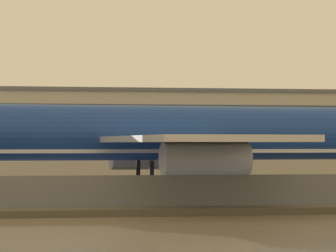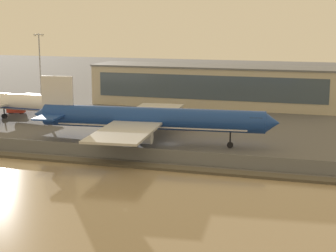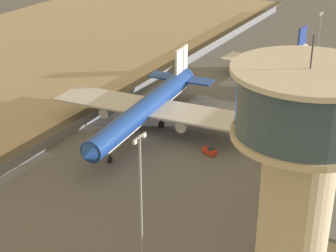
# 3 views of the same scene
# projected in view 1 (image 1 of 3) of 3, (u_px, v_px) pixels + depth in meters

# --- Properties ---
(ground_plane) EXTENTS (500.00, 500.00, 0.00)m
(ground_plane) POSITION_uv_depth(u_px,v_px,m) (221.00, 198.00, 89.93)
(ground_plane) COLOR #565659
(shoreline_seawall) EXTENTS (320.00, 3.00, 0.50)m
(shoreline_seawall) POSITION_uv_depth(u_px,v_px,m) (285.00, 210.00, 69.73)
(shoreline_seawall) COLOR #474238
(shoreline_seawall) RESTS_ON ground
(perimeter_fence) EXTENTS (280.00, 0.10, 2.64)m
(perimeter_fence) POSITION_uv_depth(u_px,v_px,m) (268.00, 192.00, 74.19)
(perimeter_fence) COLOR slate
(perimeter_fence) RESTS_ON ground
(cargo_jet_blue) EXTENTS (56.22, 49.03, 14.99)m
(cargo_jet_blue) POSITION_uv_depth(u_px,v_px,m) (173.00, 135.00, 87.65)
(cargo_jet_blue) COLOR #193D93
(cargo_jet_blue) RESTS_ON ground
(baggage_tug) EXTENTS (2.71, 3.57, 1.80)m
(baggage_tug) POSITION_uv_depth(u_px,v_px,m) (183.00, 182.00, 106.85)
(baggage_tug) COLOR red
(baggage_tug) RESTS_ON ground
(terminal_building) EXTENTS (78.35, 16.53, 12.92)m
(terminal_building) POSITION_uv_depth(u_px,v_px,m) (120.00, 134.00, 145.66)
(terminal_building) COLOR #BCB299
(terminal_building) RESTS_ON ground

